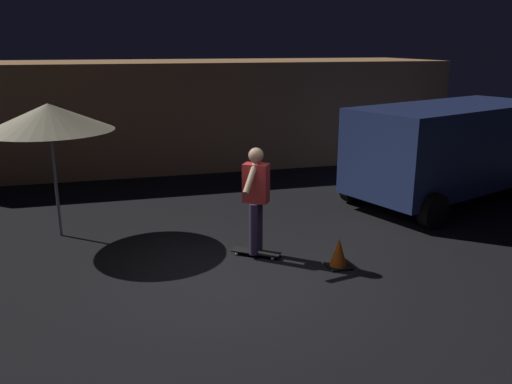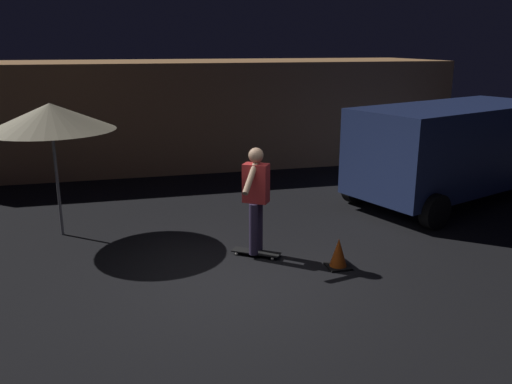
% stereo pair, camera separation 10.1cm
% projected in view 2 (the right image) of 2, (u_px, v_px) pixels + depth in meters
% --- Properties ---
extents(ground_plane, '(28.00, 28.00, 0.00)m').
position_uv_depth(ground_plane, '(234.00, 283.00, 7.40)').
color(ground_plane, black).
extents(low_building, '(13.68, 3.71, 2.78)m').
position_uv_depth(low_building, '(200.00, 111.00, 15.00)').
color(low_building, tan).
rests_on(low_building, ground_plane).
extents(parked_van, '(4.97, 3.51, 2.03)m').
position_uv_depth(parked_van, '(452.00, 147.00, 10.99)').
color(parked_van, navy).
rests_on(parked_van, ground_plane).
extents(patio_umbrella, '(2.10, 2.10, 2.30)m').
position_uv_depth(patio_umbrella, '(51.00, 117.00, 8.71)').
color(patio_umbrella, slate).
rests_on(patio_umbrella, ground_plane).
extents(skateboard_ridden, '(0.76, 0.60, 0.07)m').
position_uv_depth(skateboard_ridden, '(256.00, 252.00, 8.33)').
color(skateboard_ridden, black).
rests_on(skateboard_ridden, ground_plane).
extents(skater, '(0.63, 0.86, 1.67)m').
position_uv_depth(skater, '(256.00, 193.00, 8.07)').
color(skater, '#382D4C').
rests_on(skater, skateboard_ridden).
extents(traffic_cone, '(0.34, 0.34, 0.46)m').
position_uv_depth(traffic_cone, '(338.00, 254.00, 7.85)').
color(traffic_cone, black).
rests_on(traffic_cone, ground_plane).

